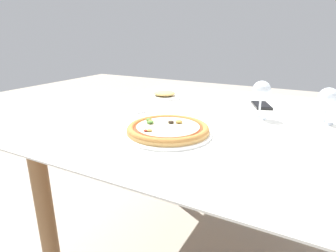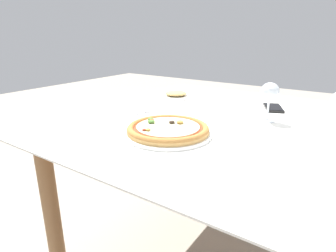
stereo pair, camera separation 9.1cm
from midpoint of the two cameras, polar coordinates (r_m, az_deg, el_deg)
dining_table at (r=1.13m, az=7.37°, el=-2.70°), size 1.13×1.17×0.74m
pizza_plate at (r=0.92m, az=-2.86°, el=-0.80°), size 0.29×0.29×0.04m
fork at (r=1.17m, az=-9.13°, el=2.39°), size 0.06×0.17×0.00m
wine_glass_far_left at (r=1.12m, az=16.28°, el=6.77°), size 0.07×0.07×0.15m
wine_glass_far_right at (r=1.15m, az=27.85°, el=4.94°), size 0.07×0.07×0.13m
cell_phone at (r=1.34m, az=16.61°, el=4.05°), size 0.12×0.16×0.01m
side_plate at (r=1.47m, az=-2.50°, el=6.29°), size 0.19×0.19×0.03m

